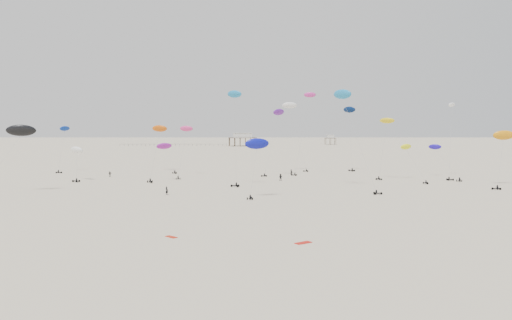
{
  "coord_description": "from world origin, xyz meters",
  "views": [
    {
      "loc": [
        0.03,
        -22.7,
        14.39
      ],
      "look_at": [
        0.0,
        88.0,
        7.0
      ],
      "focal_mm": 35.0,
      "sensor_mm": 36.0,
      "label": 1
    }
  ],
  "objects_px": {
    "rig_0": "(157,144)",
    "rig_9": "(235,121)",
    "pavilion_small": "(330,140)",
    "rig_4": "(385,135)",
    "pavilion_main": "(243,140)",
    "spectator_0": "(167,195)"
  },
  "relations": [
    {
      "from": "rig_0",
      "to": "rig_9",
      "type": "bearing_deg",
      "value": 128.45
    },
    {
      "from": "rig_4",
      "to": "rig_9",
      "type": "relative_size",
      "value": 0.73
    },
    {
      "from": "pavilion_main",
      "to": "rig_4",
      "type": "bearing_deg",
      "value": -79.26
    },
    {
      "from": "pavilion_small",
      "to": "rig_0",
      "type": "distance_m",
      "value": 286.13
    },
    {
      "from": "rig_0",
      "to": "spectator_0",
      "type": "bearing_deg",
      "value": 79.76
    },
    {
      "from": "spectator_0",
      "to": "pavilion_main",
      "type": "bearing_deg",
      "value": -59.61
    },
    {
      "from": "pavilion_main",
      "to": "rig_0",
      "type": "bearing_deg",
      "value": -93.74
    },
    {
      "from": "rig_0",
      "to": "rig_4",
      "type": "relative_size",
      "value": 0.88
    },
    {
      "from": "rig_9",
      "to": "rig_4",
      "type": "bearing_deg",
      "value": -60.61
    },
    {
      "from": "rig_9",
      "to": "spectator_0",
      "type": "bearing_deg",
      "value": 145.77
    },
    {
      "from": "rig_0",
      "to": "rig_9",
      "type": "xyz_separation_m",
      "value": [
        20.77,
        -10.03,
        5.88
      ]
    },
    {
      "from": "pavilion_small",
      "to": "spectator_0",
      "type": "bearing_deg",
      "value": -104.83
    },
    {
      "from": "rig_4",
      "to": "rig_9",
      "type": "height_order",
      "value": "rig_9"
    },
    {
      "from": "rig_0",
      "to": "rig_9",
      "type": "height_order",
      "value": "rig_9"
    },
    {
      "from": "pavilion_small",
      "to": "rig_9",
      "type": "xyz_separation_m",
      "value": [
        -65.1,
        -282.9,
        12.19
      ]
    },
    {
      "from": "pavilion_main",
      "to": "rig_4",
      "type": "distance_m",
      "value": 241.81
    },
    {
      "from": "pavilion_main",
      "to": "pavilion_small",
      "type": "height_order",
      "value": "pavilion_main"
    },
    {
      "from": "rig_4",
      "to": "rig_0",
      "type": "bearing_deg",
      "value": -25.16
    },
    {
      "from": "rig_0",
      "to": "spectator_0",
      "type": "xyz_separation_m",
      "value": [
        6.97,
        -25.06,
        -9.79
      ]
    },
    {
      "from": "pavilion_small",
      "to": "pavilion_main",
      "type": "bearing_deg",
      "value": -156.8
    },
    {
      "from": "pavilion_main",
      "to": "pavilion_small",
      "type": "distance_m",
      "value": 76.16
    },
    {
      "from": "rig_4",
      "to": "rig_9",
      "type": "xyz_separation_m",
      "value": [
        -40.14,
        -15.45,
        3.45
      ]
    }
  ]
}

